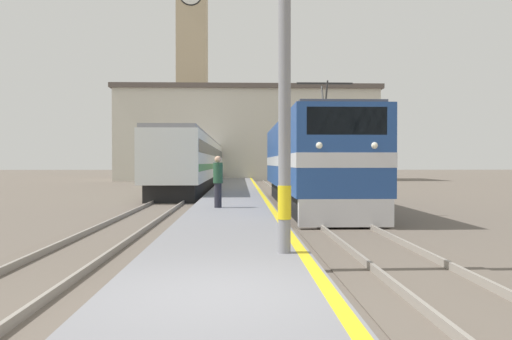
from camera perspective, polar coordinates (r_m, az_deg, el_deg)
The scene contains 10 objects.
ground_plane at distance 36.19m, azimuth -2.23°, elevation -2.24°, with size 200.00×200.00×0.00m, color #60564C.
platform at distance 31.19m, azimuth -2.29°, elevation -2.42°, with size 3.03×140.00×0.34m.
rail_track_near at distance 31.34m, azimuth 3.78°, elevation -2.66°, with size 2.84×140.00×0.16m.
rail_track_far at distance 31.38m, azimuth -8.02°, elevation -2.66°, with size 2.84×140.00×0.16m.
locomotive_train at distance 21.98m, azimuth 6.17°, elevation 0.93°, with size 2.92×15.36×4.85m.
passenger_train at distance 39.34m, azimuth -6.76°, elevation 0.97°, with size 2.92×32.49×3.76m.
catenary_mast at distance 9.14m, azimuth 4.07°, elevation 14.81°, with size 2.57×0.24×7.51m.
person_on_platform at distance 17.82m, azimuth -4.37°, elevation -1.16°, with size 0.34×0.34×1.85m.
clock_tower at distance 67.12m, azimuth -7.29°, elevation 12.52°, with size 4.79×4.79×29.44m.
station_building at distance 56.37m, azimuth -1.05°, elevation 4.09°, with size 28.66×9.11×10.23m.
Camera 1 is at (0.25, -6.14, 1.95)m, focal length 35.00 mm.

